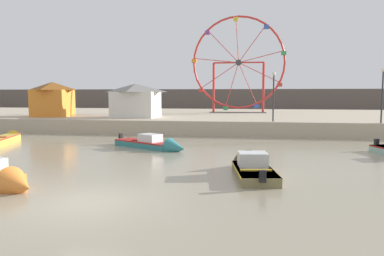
{
  "coord_description": "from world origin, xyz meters",
  "views": [
    {
      "loc": [
        5.16,
        -10.61,
        3.46
      ],
      "look_at": [
        1.51,
        12.42,
        1.28
      ],
      "focal_mm": 34.0,
      "sensor_mm": 36.0,
      "label": 1
    }
  ],
  "objects": [
    {
      "name": "carnival_booth_orange_canopy",
      "position": [
        -14.38,
        23.28,
        3.01
      ],
      "size": [
        3.99,
        3.95,
        3.44
      ],
      "rotation": [
        0.0,
        0.0,
        0.09
      ],
      "color": "orange",
      "rests_on": "quay_promenade"
    },
    {
      "name": "promenade_lamp_far",
      "position": [
        7.08,
        19.85,
        3.85
      ],
      "size": [
        0.32,
        0.32,
        4.05
      ],
      "color": "#2D2D33",
      "rests_on": "quay_promenade"
    },
    {
      "name": "promenade_lamp_near",
      "position": [
        15.24,
        19.37,
        3.96
      ],
      "size": [
        0.32,
        0.32,
        4.25
      ],
      "color": "#2D2D33",
      "rests_on": "quay_promenade"
    },
    {
      "name": "distant_town_skyline",
      "position": [
        0.0,
        59.79,
        2.2
      ],
      "size": [
        140.0,
        3.0,
        4.4
      ],
      "primitive_type": "cube",
      "color": "#564C47",
      "rests_on": "ground_plane"
    },
    {
      "name": "ferris_wheel_red_frame",
      "position": [
        3.79,
        33.54,
        6.99
      ],
      "size": [
        11.14,
        1.2,
        11.49
      ],
      "color": "red",
      "rests_on": "quay_promenade"
    },
    {
      "name": "motorboat_olive_wood",
      "position": [
        5.26,
        5.35,
        0.28
      ],
      "size": [
        2.11,
        4.82,
        1.5
      ],
      "rotation": [
        0.0,
        0.0,
        1.72
      ],
      "color": "olive",
      "rests_on": "ground_plane"
    },
    {
      "name": "motorboat_teal_painted",
      "position": [
        -0.74,
        11.58,
        0.28
      ],
      "size": [
        5.52,
        3.93,
        1.28
      ],
      "rotation": [
        0.0,
        0.0,
        5.75
      ],
      "color": "teal",
      "rests_on": "ground_plane"
    },
    {
      "name": "carnival_booth_white_ticket",
      "position": [
        -5.71,
        23.22,
        2.9
      ],
      "size": [
        4.83,
        3.67,
        3.23
      ],
      "rotation": [
        0.0,
        0.0,
        -0.07
      ],
      "color": "silver",
      "rests_on": "quay_promenade"
    },
    {
      "name": "quay_promenade",
      "position": [
        0.0,
        31.76,
        0.61
      ],
      "size": [
        110.0,
        25.66,
        1.22
      ],
      "primitive_type": "cube",
      "color": "#B7A88E",
      "rests_on": "ground_plane"
    },
    {
      "name": "motorboat_mustard_yellow",
      "position": [
        -11.97,
        12.79,
        0.28
      ],
      "size": [
        2.52,
        5.51,
        1.08
      ],
      "rotation": [
        0.0,
        0.0,
        1.86
      ],
      "color": "gold",
      "rests_on": "ground_plane"
    },
    {
      "name": "ground_plane",
      "position": [
        0.0,
        0.0,
        0.0
      ],
      "size": [
        240.0,
        240.0,
        0.0
      ],
      "primitive_type": "plane",
      "color": "gray"
    }
  ]
}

